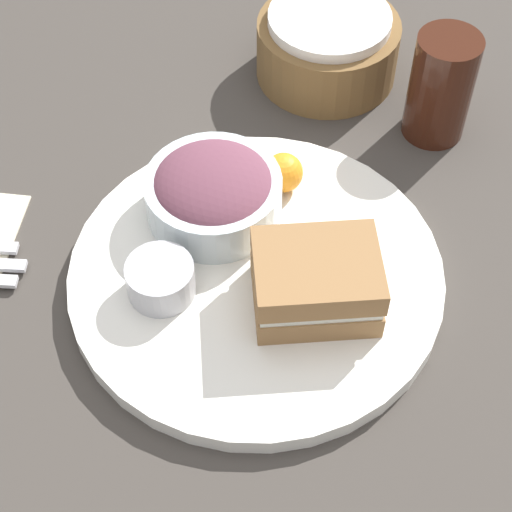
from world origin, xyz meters
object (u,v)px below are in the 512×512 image
object	(u,v)px
salad_bowl	(213,192)
bread_basket	(327,46)
drink_glass	(441,87)
dressing_cup	(161,279)
plate	(256,276)
sandwich	(316,282)

from	to	relation	value
salad_bowl	bread_basket	xyz separation A→B (m)	(0.09, 0.23, -0.01)
bread_basket	drink_glass	bearing A→B (deg)	-32.87
dressing_cup	drink_glass	bearing A→B (deg)	46.86
plate	sandwich	bearing A→B (deg)	-26.82
plate	bread_basket	size ratio (longest dim) A/B	2.19
sandwich	bread_basket	bearing A→B (deg)	92.56
sandwich	drink_glass	xyz separation A→B (m)	(0.10, 0.25, 0.01)
salad_bowl	drink_glass	bearing A→B (deg)	37.29
salad_bowl	dressing_cup	xyz separation A→B (m)	(-0.03, -0.10, -0.01)
salad_bowl	bread_basket	size ratio (longest dim) A/B	0.82
sandwich	bread_basket	world-z (taller)	bread_basket
salad_bowl	dressing_cup	bearing A→B (deg)	-107.99
sandwich	dressing_cup	size ratio (longest dim) A/B	2.01
sandwich	salad_bowl	world-z (taller)	sandwich
plate	bread_basket	xyz separation A→B (m)	(0.04, 0.30, 0.03)
sandwich	salad_bowl	bearing A→B (deg)	138.42
salad_bowl	drink_glass	xyz separation A→B (m)	(0.21, 0.16, 0.01)
sandwich	dressing_cup	xyz separation A→B (m)	(-0.13, -0.01, -0.01)
sandwich	plate	bearing A→B (deg)	153.18
plate	sandwich	world-z (taller)	sandwich
bread_basket	plate	bearing A→B (deg)	-97.75
drink_glass	dressing_cup	bearing A→B (deg)	-133.14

